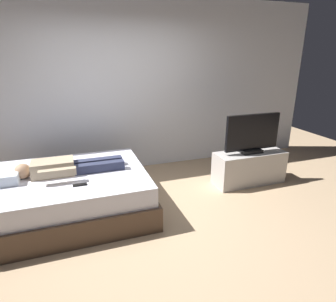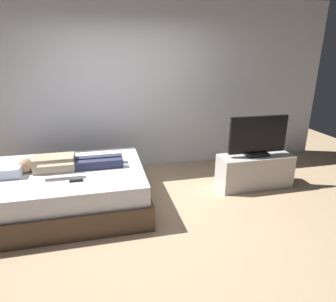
{
  "view_description": "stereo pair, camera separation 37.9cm",
  "coord_description": "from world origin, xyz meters",
  "px_view_note": "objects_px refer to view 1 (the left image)",
  "views": [
    {
      "loc": [
        -0.78,
        -2.81,
        1.92
      ],
      "look_at": [
        0.4,
        0.58,
        0.69
      ],
      "focal_mm": 30.36,
      "sensor_mm": 36.0,
      "label": 1
    },
    {
      "loc": [
        -0.42,
        -2.91,
        1.92
      ],
      "look_at": [
        0.4,
        0.58,
        0.69
      ],
      "focal_mm": 30.36,
      "sensor_mm": 36.0,
      "label": 2
    }
  ],
  "objects_px": {
    "person": "(65,167)",
    "tv_stand": "(249,168)",
    "tv": "(252,134)",
    "bed": "(65,195)",
    "remote": "(80,185)"
  },
  "relations": [
    {
      "from": "bed",
      "to": "person",
      "type": "height_order",
      "value": "person"
    },
    {
      "from": "bed",
      "to": "tv",
      "type": "distance_m",
      "value": 2.74
    },
    {
      "from": "person",
      "to": "bed",
      "type": "bearing_deg",
      "value": -137.95
    },
    {
      "from": "person",
      "to": "tv",
      "type": "relative_size",
      "value": 1.43
    },
    {
      "from": "tv",
      "to": "tv_stand",
      "type": "bearing_deg",
      "value": 0.0
    },
    {
      "from": "person",
      "to": "tv_stand",
      "type": "distance_m",
      "value": 2.69
    },
    {
      "from": "bed",
      "to": "tv",
      "type": "relative_size",
      "value": 2.32
    },
    {
      "from": "remote",
      "to": "person",
      "type": "bearing_deg",
      "value": 110.47
    },
    {
      "from": "tv",
      "to": "bed",
      "type": "bearing_deg",
      "value": -179.02
    },
    {
      "from": "remote",
      "to": "tv_stand",
      "type": "distance_m",
      "value": 2.57
    },
    {
      "from": "tv",
      "to": "person",
      "type": "bearing_deg",
      "value": -179.57
    },
    {
      "from": "bed",
      "to": "remote",
      "type": "xyz_separation_m",
      "value": [
        0.18,
        -0.38,
        0.29
      ]
    },
    {
      "from": "remote",
      "to": "tv_stand",
      "type": "xyz_separation_m",
      "value": [
        2.51,
        0.42,
        -0.3
      ]
    },
    {
      "from": "tv_stand",
      "to": "tv",
      "type": "distance_m",
      "value": 0.53
    },
    {
      "from": "person",
      "to": "remote",
      "type": "distance_m",
      "value": 0.44
    }
  ]
}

